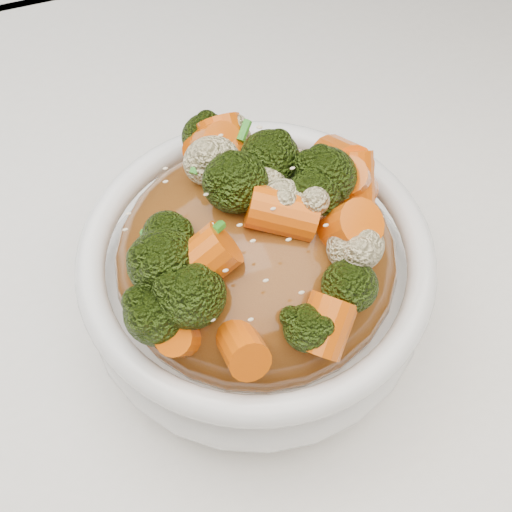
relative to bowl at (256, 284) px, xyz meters
name	(u,v)px	position (x,y,z in m)	size (l,w,h in m)	color
tablecloth	(197,373)	(-0.05, -0.02, -0.06)	(1.20, 0.80, 0.04)	white
bowl	(256,284)	(0.00, 0.00, 0.00)	(0.20, 0.20, 0.08)	white
sauce_base	(256,259)	(0.00, 0.00, 0.03)	(0.16, 0.16, 0.09)	#653511
carrots	(256,194)	(0.00, 0.00, 0.09)	(0.16, 0.16, 0.05)	#D75507
broccoli	(256,196)	(0.00, 0.00, 0.09)	(0.16, 0.16, 0.04)	black
cauliflower	(256,198)	(0.00, 0.00, 0.08)	(0.16, 0.16, 0.03)	beige
scallions	(256,193)	(0.00, 0.00, 0.09)	(0.12, 0.12, 0.02)	#297F1D
sesame_seeds	(256,193)	(0.00, 0.00, 0.09)	(0.15, 0.15, 0.01)	beige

